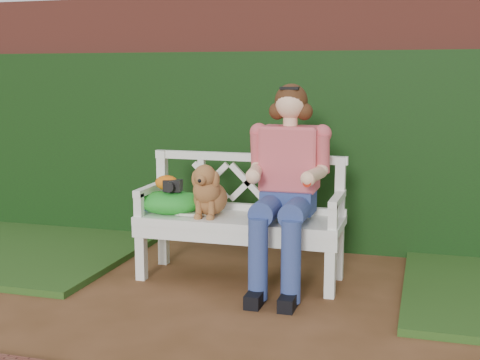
# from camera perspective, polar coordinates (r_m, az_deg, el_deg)

# --- Properties ---
(ground) EXTENTS (60.00, 60.00, 0.00)m
(ground) POSITION_cam_1_polar(r_m,az_deg,el_deg) (4.22, -1.54, -11.58)
(ground) COLOR #4D2E16
(brick_wall) EXTENTS (10.00, 0.30, 2.20)m
(brick_wall) POSITION_cam_1_polar(r_m,az_deg,el_deg) (5.79, 4.21, 5.31)
(brick_wall) COLOR brown
(brick_wall) RESTS_ON ground
(ivy_hedge) EXTENTS (10.00, 0.18, 1.70)m
(ivy_hedge) POSITION_cam_1_polar(r_m,az_deg,el_deg) (5.60, 3.70, 2.61)
(ivy_hedge) COLOR #0F340A
(ivy_hedge) RESTS_ON ground
(garden_bench) EXTENTS (1.62, 0.71, 0.48)m
(garden_bench) POSITION_cam_1_polar(r_m,az_deg,el_deg) (4.76, 0.00, -6.06)
(garden_bench) COLOR white
(garden_bench) RESTS_ON ground
(seated_woman) EXTENTS (0.78, 0.93, 1.44)m
(seated_woman) POSITION_cam_1_polar(r_m,az_deg,el_deg) (4.55, 4.29, -0.61)
(seated_woman) COLOR #EF576B
(seated_woman) RESTS_ON ground
(dog) EXTENTS (0.33, 0.41, 0.40)m
(dog) POSITION_cam_1_polar(r_m,az_deg,el_deg) (4.69, -2.76, -0.82)
(dog) COLOR #BA7F34
(dog) RESTS_ON garden_bench
(tennis_racket) EXTENTS (0.63, 0.31, 0.03)m
(tennis_racket) POSITION_cam_1_polar(r_m,az_deg,el_deg) (4.82, -4.69, -2.80)
(tennis_racket) COLOR beige
(tennis_racket) RESTS_ON garden_bench
(green_bag) EXTENTS (0.51, 0.40, 0.17)m
(green_bag) POSITION_cam_1_polar(r_m,az_deg,el_deg) (4.84, -6.24, -1.93)
(green_bag) COLOR #2F851F
(green_bag) RESTS_ON garden_bench
(camera_item) EXTENTS (0.14, 0.11, 0.09)m
(camera_item) POSITION_cam_1_polar(r_m,az_deg,el_deg) (4.79, -5.99, -0.49)
(camera_item) COLOR black
(camera_item) RESTS_ON green_bag
(baseball_glove) EXTENTS (0.21, 0.18, 0.11)m
(baseball_glove) POSITION_cam_1_polar(r_m,az_deg,el_deg) (4.84, -6.53, -0.24)
(baseball_glove) COLOR orange
(baseball_glove) RESTS_ON green_bag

